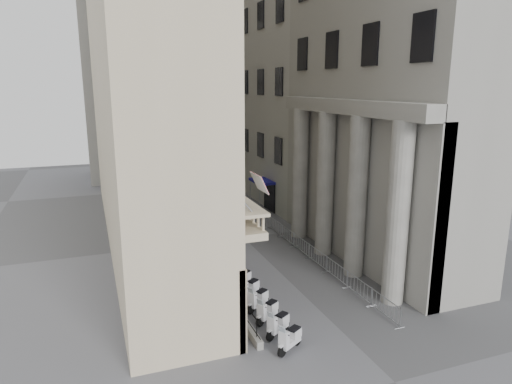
{
  "coord_description": "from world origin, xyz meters",
  "views": [
    {
      "loc": [
        -10.85,
        -13.24,
        11.7
      ],
      "look_at": [
        -0.26,
        15.59,
        4.5
      ],
      "focal_mm": 32.0,
      "sensor_mm": 36.0,
      "label": 1
    }
  ],
  "objects_px": {
    "scooter_0": "(290,350)",
    "security_tent": "(218,203)",
    "info_kiosk": "(177,213)",
    "pedestrian_b": "(240,200)",
    "pedestrian_a": "(206,201)",
    "street_lamp": "(205,180)"
  },
  "relations": [
    {
      "from": "pedestrian_b",
      "to": "security_tent",
      "type": "bearing_deg",
      "value": 52.71
    },
    {
      "from": "info_kiosk",
      "to": "pedestrian_a",
      "type": "relative_size",
      "value": 1.07
    },
    {
      "from": "street_lamp",
      "to": "pedestrian_a",
      "type": "height_order",
      "value": "street_lamp"
    },
    {
      "from": "street_lamp",
      "to": "pedestrian_b",
      "type": "height_order",
      "value": "street_lamp"
    },
    {
      "from": "scooter_0",
      "to": "pedestrian_a",
      "type": "xyz_separation_m",
      "value": [
        2.3,
        24.63,
        0.88
      ]
    },
    {
      "from": "scooter_0",
      "to": "info_kiosk",
      "type": "bearing_deg",
      "value": -27.7
    },
    {
      "from": "security_tent",
      "to": "pedestrian_a",
      "type": "distance_m",
      "value": 7.0
    },
    {
      "from": "scooter_0",
      "to": "security_tent",
      "type": "height_order",
      "value": "security_tent"
    },
    {
      "from": "pedestrian_a",
      "to": "pedestrian_b",
      "type": "xyz_separation_m",
      "value": [
        3.11,
        -0.98,
        0.08
      ]
    },
    {
      "from": "info_kiosk",
      "to": "pedestrian_b",
      "type": "distance_m",
      "value": 6.96
    },
    {
      "from": "security_tent",
      "to": "street_lamp",
      "type": "xyz_separation_m",
      "value": [
        -1.3,
        -0.96,
        2.17
      ]
    },
    {
      "from": "pedestrian_b",
      "to": "pedestrian_a",
      "type": "bearing_deg",
      "value": -21.82
    },
    {
      "from": "info_kiosk",
      "to": "pedestrian_b",
      "type": "bearing_deg",
      "value": 15.28
    },
    {
      "from": "pedestrian_a",
      "to": "security_tent",
      "type": "bearing_deg",
      "value": 77.27
    },
    {
      "from": "pedestrian_b",
      "to": "info_kiosk",
      "type": "bearing_deg",
      "value": 15.26
    },
    {
      "from": "pedestrian_a",
      "to": "scooter_0",
      "type": "bearing_deg",
      "value": 77.59
    },
    {
      "from": "security_tent",
      "to": "pedestrian_b",
      "type": "distance_m",
      "value": 7.09
    },
    {
      "from": "street_lamp",
      "to": "pedestrian_b",
      "type": "relative_size",
      "value": 4.04
    },
    {
      "from": "scooter_0",
      "to": "info_kiosk",
      "type": "relative_size",
      "value": 0.8
    },
    {
      "from": "info_kiosk",
      "to": "pedestrian_a",
      "type": "xyz_separation_m",
      "value": [
        3.45,
        3.31,
        -0.07
      ]
    },
    {
      "from": "street_lamp",
      "to": "pedestrian_a",
      "type": "bearing_deg",
      "value": 55.81
    },
    {
      "from": "scooter_0",
      "to": "pedestrian_a",
      "type": "height_order",
      "value": "pedestrian_a"
    }
  ]
}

